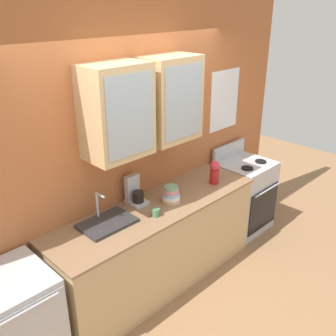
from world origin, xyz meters
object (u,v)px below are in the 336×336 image
cup_near_sink (156,212)px  coffee_maker (135,193)px  bowl_stack (171,195)px  vase (214,172)px  dishwasher (18,326)px  stove_range (243,195)px  sink_faucet (107,222)px

cup_near_sink → coffee_maker: size_ratio=0.37×
bowl_stack → coffee_maker: 0.36m
cup_near_sink → vase: bearing=3.5°
dishwasher → stove_range: bearing=0.1°
stove_range → coffee_maker: 1.75m
sink_faucet → coffee_maker: (0.45, 0.13, 0.09)m
dishwasher → vase: bearing=-1.7°
sink_faucet → dishwasher: sink_faucet is taller
bowl_stack → cup_near_sink: (-0.30, -0.09, -0.04)m
stove_range → cup_near_sink: bearing=-175.6°
dishwasher → coffee_maker: bearing=8.5°
dishwasher → sink_faucet: bearing=4.8°
cup_near_sink → dishwasher: bearing=174.8°
stove_range → dishwasher: (-3.04, -0.00, -0.01)m
stove_range → vase: 0.94m
sink_faucet → dishwasher: (-0.96, -0.08, -0.48)m
vase → coffee_maker: bearing=163.0°
sink_faucet → bowl_stack: bearing=-9.0°
stove_range → coffee_maker: coffee_maker is taller
sink_faucet → vase: sink_faucet is taller
stove_range → vase: vase is taller
bowl_stack → coffee_maker: bearing=138.0°
stove_range → vase: bearing=-174.4°
sink_faucet → stove_range: bearing=-2.1°
sink_faucet → cup_near_sink: sink_faucet is taller
stove_range → dishwasher: size_ratio=1.20×
sink_faucet → bowl_stack: sink_faucet is taller
vase → dishwasher: size_ratio=0.29×
stove_range → coffee_maker: (-1.64, 0.21, 0.56)m
cup_near_sink → coffee_maker: 0.34m
vase → coffee_maker: (-0.91, 0.28, -0.03)m
cup_near_sink → coffee_maker: bearing=85.0°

